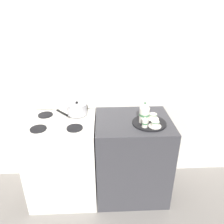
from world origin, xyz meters
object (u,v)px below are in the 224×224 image
at_px(stove, 64,159).
at_px(serving_tray, 149,123).
at_px(saucepan, 77,109).
at_px(teapot, 144,113).
at_px(teacup_left, 153,116).
at_px(creamer_jug, 145,123).
at_px(teacup_right, 155,124).

relative_size(stove, serving_tray, 2.83).
height_order(stove, saucepan, saucepan).
bearing_deg(teapot, teacup_left, 31.91).
height_order(stove, creamer_jug, creamer_jug).
bearing_deg(stove, creamer_jug, -11.24).
distance_m(saucepan, serving_tray, 0.77).
height_order(serving_tray, creamer_jug, creamer_jug).
xyz_separation_m(serving_tray, teacup_left, (0.05, 0.07, 0.03)).
xyz_separation_m(saucepan, teacup_left, (0.78, -0.15, -0.03)).
xyz_separation_m(stove, serving_tray, (0.90, -0.08, 0.47)).
distance_m(teapot, teacup_right, 0.15).
height_order(serving_tray, teapot, teapot).
bearing_deg(teacup_left, teacup_right, -94.88).
bearing_deg(stove, serving_tray, -5.17).
bearing_deg(saucepan, creamer_jug, -25.01).
relative_size(serving_tray, teacup_right, 2.72).
relative_size(saucepan, serving_tray, 0.92).
relative_size(saucepan, creamer_jug, 3.91).
distance_m(stove, serving_tray, 1.02).
height_order(stove, teacup_right, teacup_right).
bearing_deg(creamer_jug, teacup_left, 54.54).
distance_m(teapot, teacup_left, 0.14).
xyz_separation_m(stove, teapot, (0.85, -0.07, 0.58)).
xyz_separation_m(teacup_left, creamer_jug, (-0.11, -0.16, 0.01)).
distance_m(teapot, creamer_jug, 0.11).
relative_size(teacup_left, teacup_right, 1.00).
distance_m(saucepan, teacup_right, 0.83).
xyz_separation_m(teapot, teacup_right, (0.09, -0.09, -0.07)).
bearing_deg(stove, saucepan, 40.73).
height_order(teacup_right, creamer_jug, creamer_jug).
distance_m(teacup_left, teacup_right, 0.16).
height_order(saucepan, teacup_right, saucepan).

